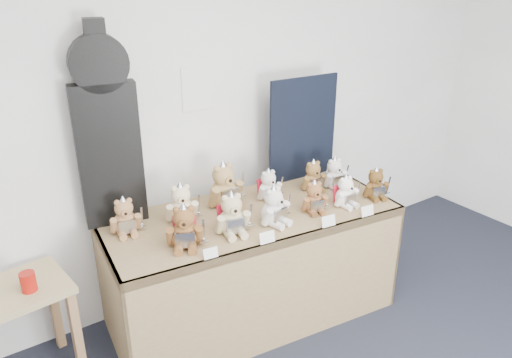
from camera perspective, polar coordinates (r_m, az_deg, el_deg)
room_shell at (r=3.44m, az=-6.87°, el=10.21°), size 6.00×6.00×6.00m
display_table at (r=3.34m, az=0.14°, el=-7.10°), size 2.03×1.03×0.81m
guitar_case at (r=3.12m, az=-16.71°, el=5.43°), size 0.39×0.18×1.25m
navy_board at (r=3.76m, az=5.41°, el=5.72°), size 0.59×0.05×0.78m
red_cup at (r=3.08m, az=-24.59°, el=-10.64°), size 0.09×0.09×0.11m
teddy_front_far_left at (r=2.92m, az=-8.16°, el=-5.64°), size 0.24×0.24×0.30m
teddy_front_left at (r=3.03m, az=-2.77°, el=-4.21°), size 0.24×0.22×0.30m
teddy_front_centre at (r=3.14m, az=2.09°, el=-3.27°), size 0.24×0.21×0.28m
teddy_front_right at (r=3.32m, az=6.66°, el=-2.20°), size 0.20×0.18×0.24m
teddy_front_far_right at (r=3.44m, az=10.20°, el=-1.54°), size 0.20×0.16×0.24m
teddy_front_end at (r=3.60m, az=13.50°, el=-0.65°), size 0.20×0.19×0.25m
teddy_back_left at (r=3.20m, az=-8.51°, el=-2.97°), size 0.23×0.22×0.29m
teddy_back_centre_left at (r=3.37m, az=-3.65°, el=-0.92°), size 0.29×0.23×0.35m
teddy_back_centre_right at (r=3.48m, az=1.46°, el=-0.84°), size 0.20×0.17×0.25m
teddy_back_right at (r=3.64m, az=6.56°, el=0.22°), size 0.21×0.18×0.25m
teddy_back_end at (r=3.71m, az=8.95°, el=0.54°), size 0.21×0.17×0.26m
teddy_back_far_left at (r=3.14m, az=-14.74°, el=-4.31°), size 0.21×0.19×0.26m
entry_card_a at (r=2.83m, az=-5.21°, el=-8.44°), size 0.09×0.03×0.06m
entry_card_b at (r=2.96m, az=1.28°, el=-6.69°), size 0.10×0.03×0.07m
entry_card_c at (r=3.17m, az=8.29°, el=-4.77°), size 0.10×0.03×0.07m
entry_card_d at (r=3.35m, az=12.61°, el=-3.58°), size 0.10×0.03×0.07m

